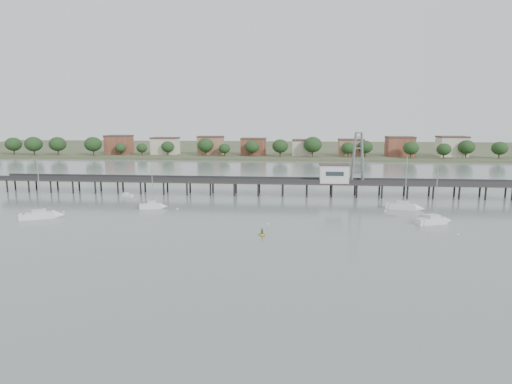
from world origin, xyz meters
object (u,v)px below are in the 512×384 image
(sailboat_a, at_px, (46,215))
(sailboat_b, at_px, (155,206))
(pier, at_px, (247,182))
(sailboat_e, at_px, (408,207))
(sailboat_d, at_px, (437,221))
(lattice_tower, at_px, (358,158))
(white_tender, at_px, (127,195))
(yellow_dinghy, at_px, (262,235))

(sailboat_a, distance_m, sailboat_b, 24.33)
(pier, bearing_deg, sailboat_e, -21.99)
(sailboat_d, bearing_deg, pier, 124.39)
(lattice_tower, xyz_separation_m, white_tender, (-65.15, -6.23, -10.70))
(sailboat_e, xyz_separation_m, white_tender, (-75.39, 10.62, -0.24))
(white_tender, bearing_deg, pier, 29.52)
(sailboat_a, height_order, sailboat_b, sailboat_a)
(sailboat_b, bearing_deg, sailboat_a, -165.21)
(lattice_tower, xyz_separation_m, sailboat_d, (12.73, -30.77, -10.46))
(sailboat_b, bearing_deg, pier, 31.20)
(sailboat_b, height_order, sailboat_e, sailboat_e)
(white_tender, bearing_deg, yellow_dinghy, -22.74)
(lattice_tower, height_order, sailboat_d, lattice_tower)
(sailboat_a, bearing_deg, white_tender, 46.75)
(lattice_tower, xyz_separation_m, sailboat_e, (10.24, -16.85, -10.46))
(pier, xyz_separation_m, lattice_tower, (31.50, 0.00, 7.31))
(white_tender, bearing_deg, sailboat_d, 1.54)
(sailboat_a, distance_m, yellow_dinghy, 50.40)
(lattice_tower, height_order, sailboat_e, lattice_tower)
(sailboat_b, relative_size, sailboat_d, 0.82)
(lattice_tower, bearing_deg, sailboat_d, -67.52)
(sailboat_d, bearing_deg, sailboat_b, 150.90)
(sailboat_d, distance_m, sailboat_e, 14.14)
(pier, distance_m, yellow_dinghy, 44.09)
(pier, distance_m, sailboat_d, 53.97)
(sailboat_b, bearing_deg, yellow_dinghy, -52.70)
(sailboat_a, bearing_deg, sailboat_d, -25.13)
(sailboat_b, bearing_deg, sailboat_d, -23.23)
(pier, distance_m, white_tender, 34.39)
(sailboat_e, bearing_deg, yellow_dinghy, -125.20)
(yellow_dinghy, bearing_deg, sailboat_a, 155.22)
(sailboat_a, relative_size, yellow_dinghy, 5.92)
(sailboat_a, height_order, sailboat_d, sailboat_a)
(pier, xyz_separation_m, sailboat_b, (-20.49, -21.30, -3.14))
(sailboat_a, relative_size, sailboat_b, 1.35)
(lattice_tower, xyz_separation_m, yellow_dinghy, (-23.71, -43.23, -11.10))
(sailboat_d, relative_size, white_tender, 3.53)
(pier, xyz_separation_m, white_tender, (-33.65, -6.23, -3.40))
(sailboat_b, relative_size, white_tender, 2.89)
(lattice_tower, distance_m, yellow_dinghy, 50.54)
(white_tender, xyz_separation_m, yellow_dinghy, (41.44, -37.00, -0.40))
(sailboat_d, height_order, sailboat_e, sailboat_e)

